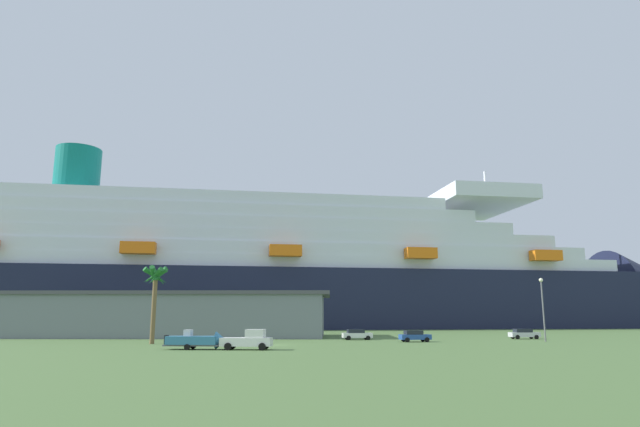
{
  "coord_description": "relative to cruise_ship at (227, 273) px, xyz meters",
  "views": [
    {
      "loc": [
        0.72,
        -69.56,
        3.81
      ],
      "look_at": [
        9.36,
        44.82,
        25.62
      ],
      "focal_mm": 29.86,
      "sensor_mm": 36.0,
      "label": 1
    }
  ],
  "objects": [
    {
      "name": "ground_plane",
      "position": [
        13.63,
        -48.12,
        -14.9
      ],
      "size": [
        600.0,
        600.0,
        0.0
      ],
      "primitive_type": "plane",
      "color": "#4C6B38"
    },
    {
      "name": "cruise_ship",
      "position": [
        0.0,
        0.0,
        0.0
      ],
      "size": [
        297.16,
        55.67,
        54.47
      ],
      "color": "#191E38",
      "rests_on": "ground_plane"
    },
    {
      "name": "terminal_building",
      "position": [
        -8.02,
        -50.54,
        -11.09
      ],
      "size": [
        64.28,
        25.67,
        7.57
      ],
      "color": "slate",
      "rests_on": "ground_plane"
    },
    {
      "name": "pickup_truck",
      "position": [
        11.03,
        -87.3,
        -13.85
      ],
      "size": [
        5.84,
        2.94,
        2.2
      ],
      "color": "white",
      "rests_on": "ground_plane"
    },
    {
      "name": "small_boat_on_trailer",
      "position": [
        5.57,
        -86.46,
        -13.94
      ],
      "size": [
        7.86,
        2.99,
        2.15
      ],
      "color": "#595960",
      "rests_on": "ground_plane"
    },
    {
      "name": "palm_tree",
      "position": [
        -2.3,
        -74.48,
        -6.83
      ],
      "size": [
        3.46,
        3.48,
        10.3
      ],
      "color": "brown",
      "rests_on": "ground_plane"
    },
    {
      "name": "street_lamp",
      "position": [
        52.06,
        -73.02,
        -9.14
      ],
      "size": [
        0.56,
        0.56,
        8.98
      ],
      "color": "slate",
      "rests_on": "ground_plane"
    },
    {
      "name": "parked_car_silver_sedan",
      "position": [
        52.95,
        -64.38,
        -14.06
      ],
      "size": [
        4.61,
        2.13,
        1.58
      ],
      "color": "silver",
      "rests_on": "ground_plane"
    },
    {
      "name": "parked_car_white_van",
      "position": [
        26.23,
        -65.14,
        -14.06
      ],
      "size": [
        4.6,
        2.17,
        1.58
      ],
      "color": "white",
      "rests_on": "ground_plane"
    },
    {
      "name": "parked_car_blue_suv",
      "position": [
        33.49,
        -71.93,
        -14.06
      ],
      "size": [
        4.44,
        2.26,
        1.58
      ],
      "color": "#264C99",
      "rests_on": "ground_plane"
    }
  ]
}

